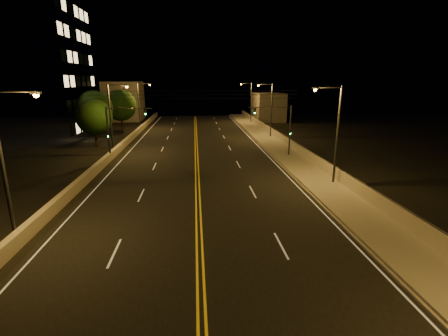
{
  "coord_description": "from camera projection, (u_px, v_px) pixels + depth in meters",
  "views": [
    {
      "loc": [
        -0.08,
        -5.35,
        8.83
      ],
      "look_at": [
        2.0,
        18.0,
        2.5
      ],
      "focal_mm": 26.0,
      "sensor_mm": 36.0,
      "label": 1
    }
  ],
  "objects": [
    {
      "name": "road",
      "position": [
        198.0,
        191.0,
        26.68
      ],
      "size": [
        18.0,
        120.0,
        0.02
      ],
      "primitive_type": "cube",
      "color": "black",
      "rests_on": "ground"
    },
    {
      "name": "sidewalk",
      "position": [
        325.0,
        186.0,
        27.57
      ],
      "size": [
        3.6,
        120.0,
        0.3
      ],
      "primitive_type": "cube",
      "color": "gray",
      "rests_on": "ground"
    },
    {
      "name": "curb",
      "position": [
        303.0,
        188.0,
        27.43
      ],
      "size": [
        0.14,
        120.0,
        0.15
      ],
      "primitive_type": "cube",
      "color": "gray",
      "rests_on": "ground"
    },
    {
      "name": "parapet_wall",
      "position": [
        344.0,
        178.0,
        27.55
      ],
      "size": [
        0.3,
        120.0,
        1.0
      ],
      "primitive_type": "cube",
      "color": "#A89C8C",
      "rests_on": "sidewalk"
    },
    {
      "name": "jersey_barrier",
      "position": [
        73.0,
        190.0,
        25.72
      ],
      "size": [
        0.45,
        120.0,
        0.89
      ],
      "primitive_type": "cube",
      "color": "#A89C8C",
      "rests_on": "ground"
    },
    {
      "name": "distant_building_right",
      "position": [
        268.0,
        107.0,
        73.39
      ],
      "size": [
        6.0,
        10.0,
        6.17
      ],
      "primitive_type": "cube",
      "color": "slate",
      "rests_on": "ground"
    },
    {
      "name": "distant_building_left",
      "position": [
        124.0,
        101.0,
        73.36
      ],
      "size": [
        8.0,
        8.0,
        8.61
      ],
      "primitive_type": "cube",
      "color": "slate",
      "rests_on": "ground"
    },
    {
      "name": "parapet_rail",
      "position": [
        345.0,
        172.0,
        27.41
      ],
      "size": [
        0.06,
        120.0,
        0.06
      ],
      "primitive_type": "cylinder",
      "rotation": [
        1.57,
        0.0,
        0.0
      ],
      "color": "black",
      "rests_on": "parapet_wall"
    },
    {
      "name": "lane_markings",
      "position": [
        198.0,
        192.0,
        26.61
      ],
      "size": [
        17.32,
        116.0,
        0.0
      ],
      "color": "silver",
      "rests_on": "road"
    },
    {
      "name": "streetlight_1",
      "position": [
        335.0,
        129.0,
        27.02
      ],
      "size": [
        2.55,
        0.28,
        8.46
      ],
      "color": "#2D2D33",
      "rests_on": "ground"
    },
    {
      "name": "streetlight_2",
      "position": [
        270.0,
        107.0,
        50.2
      ],
      "size": [
        2.55,
        0.28,
        8.46
      ],
      "color": "#2D2D33",
      "rests_on": "ground"
    },
    {
      "name": "streetlight_3",
      "position": [
        250.0,
        100.0,
        68.07
      ],
      "size": [
        2.55,
        0.28,
        8.46
      ],
      "color": "#2D2D33",
      "rests_on": "ground"
    },
    {
      "name": "streetlight_4",
      "position": [
        7.0,
        158.0,
        16.9
      ],
      "size": [
        2.55,
        0.28,
        8.46
      ],
      "color": "#2D2D33",
      "rests_on": "ground"
    },
    {
      "name": "streetlight_5",
      "position": [
        113.0,
        114.0,
        38.81
      ],
      "size": [
        2.55,
        0.28,
        8.46
      ],
      "color": "#2D2D33",
      "rests_on": "ground"
    },
    {
      "name": "streetlight_6",
      "position": [
        140.0,
        103.0,
        58.55
      ],
      "size": [
        2.55,
        0.28,
        8.46
      ],
      "color": "#2D2D33",
      "rests_on": "ground"
    },
    {
      "name": "traffic_signal_right",
      "position": [
        282.0,
        125.0,
        37.76
      ],
      "size": [
        5.11,
        0.31,
        6.06
      ],
      "color": "#2D2D33",
      "rests_on": "ground"
    },
    {
      "name": "traffic_signal_left",
      "position": [
        117.0,
        127.0,
        36.15
      ],
      "size": [
        5.11,
        0.31,
        6.06
      ],
      "color": "#2D2D33",
      "rests_on": "ground"
    },
    {
      "name": "overhead_wires",
      "position": [
        195.0,
        95.0,
        33.89
      ],
      "size": [
        22.0,
        0.03,
        0.83
      ],
      "color": "black"
    },
    {
      "name": "tree_0",
      "position": [
        94.0,
        117.0,
        43.53
      ],
      "size": [
        4.79,
        4.79,
        6.49
      ],
      "color": "black",
      "rests_on": "ground"
    },
    {
      "name": "tree_1",
      "position": [
        95.0,
        108.0,
        50.61
      ],
      "size": [
        5.46,
        5.46,
        7.39
      ],
      "color": "black",
      "rests_on": "ground"
    },
    {
      "name": "tree_2",
      "position": [
        121.0,
        105.0,
        56.66
      ],
      "size": [
        5.44,
        5.44,
        7.37
      ],
      "color": "black",
      "rests_on": "ground"
    }
  ]
}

